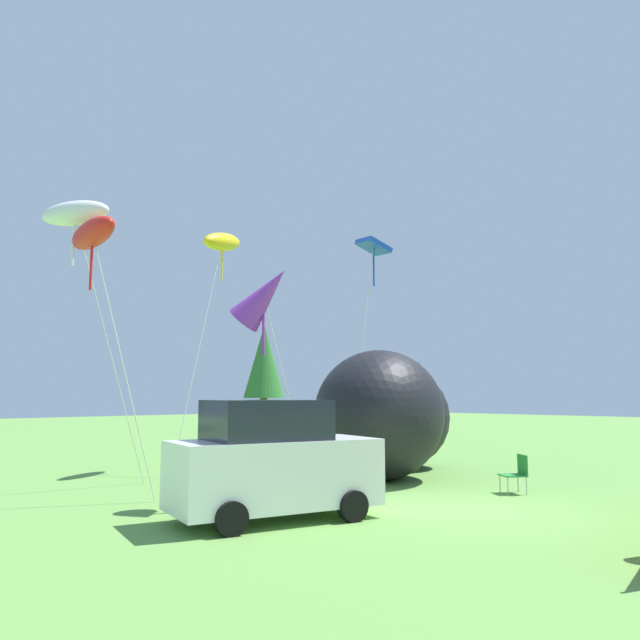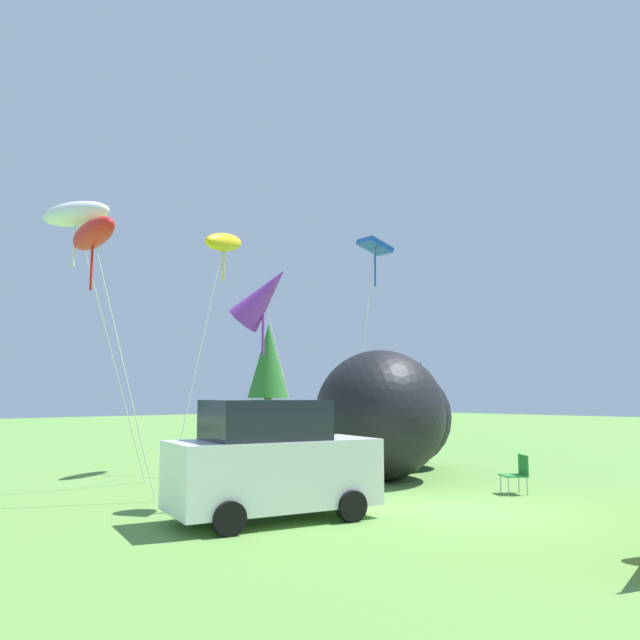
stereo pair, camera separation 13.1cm
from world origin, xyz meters
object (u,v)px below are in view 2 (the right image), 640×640
at_px(kite_blue_box, 375,250).
at_px(inflatable_cat, 389,418).
at_px(parked_car, 271,462).
at_px(kite_purple_delta, 263,296).
at_px(kite_yellow_hero, 224,243).
at_px(kite_white_ghost, 76,215).
at_px(folding_chair, 518,472).
at_px(kite_red_lizard, 93,235).

bearing_deg(kite_blue_box, inflatable_cat, -115.88).
bearing_deg(parked_car, kite_purple_delta, 73.28).
height_order(kite_yellow_hero, kite_white_ghost, kite_yellow_hero).
distance_m(folding_chair, inflatable_cat, 4.48).
bearing_deg(kite_yellow_hero, inflatable_cat, -58.98).
xyz_separation_m(kite_red_lizard, kite_blue_box, (8.85, -0.71, 0.96)).
relative_size(kite_yellow_hero, kite_white_ghost, 1.11).
distance_m(parked_car, folding_chair, 6.48).
bearing_deg(kite_red_lizard, inflatable_cat, -10.52).
distance_m(folding_chair, kite_red_lizard, 11.38).
distance_m(parked_car, inflatable_cat, 7.23).
bearing_deg(kite_blue_box, kite_red_lizard, 175.40).
height_order(kite_purple_delta, kite_blue_box, kite_blue_box).
distance_m(kite_white_ghost, kite_red_lizard, 1.47).
relative_size(parked_car, kite_yellow_hero, 0.53).
height_order(kite_purple_delta, kite_red_lizard, kite_red_lizard).
xyz_separation_m(kite_purple_delta, kite_red_lizard, (-2.57, 3.05, 1.50)).
distance_m(folding_chair, kite_white_ghost, 12.39).
xyz_separation_m(parked_car, kite_blue_box, (7.06, 3.64, 5.86)).
xyz_separation_m(inflatable_cat, kite_red_lizard, (-8.44, 1.57, 4.32)).
height_order(inflatable_cat, kite_white_ghost, kite_white_ghost).
height_order(inflatable_cat, kite_yellow_hero, kite_yellow_hero).
bearing_deg(kite_purple_delta, inflatable_cat, 14.23).
bearing_deg(kite_purple_delta, kite_white_ghost, 120.10).
relative_size(parked_car, inflatable_cat, 0.58).
height_order(kite_white_ghost, kite_blue_box, kite_blue_box).
distance_m(inflatable_cat, kite_blue_box, 5.36).
distance_m(kite_yellow_hero, kite_blue_box, 4.96).
xyz_separation_m(folding_chair, inflatable_cat, (0.37, 4.32, 1.14)).
relative_size(kite_purple_delta, kite_red_lizard, 0.83).
relative_size(inflatable_cat, kite_purple_delta, 1.36).
bearing_deg(kite_yellow_hero, kite_purple_delta, -116.78).
bearing_deg(folding_chair, parked_car, 23.05).
height_order(parked_car, kite_yellow_hero, kite_yellow_hero).
bearing_deg(kite_yellow_hero, kite_blue_box, -49.72).
bearing_deg(kite_white_ghost, folding_chair, -41.79).
distance_m(folding_chair, kite_yellow_hero, 11.49).
bearing_deg(kite_blue_box, kite_purple_delta, -159.55).
bearing_deg(parked_car, kite_blue_box, 41.42).
relative_size(kite_white_ghost, kite_blue_box, 0.97).
height_order(folding_chair, kite_purple_delta, kite_purple_delta).
bearing_deg(kite_purple_delta, kite_blue_box, 20.45).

